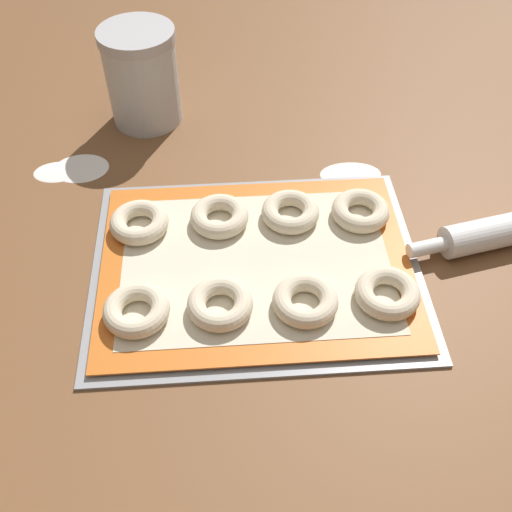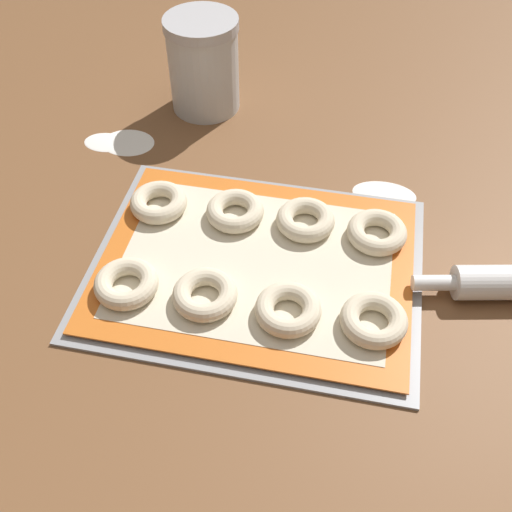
{
  "view_description": "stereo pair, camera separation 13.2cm",
  "coord_description": "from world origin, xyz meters",
  "views": [
    {
      "loc": [
        -0.05,
        -0.51,
        0.57
      ],
      "look_at": [
        -0.02,
        -0.02,
        0.02
      ],
      "focal_mm": 42.0,
      "sensor_mm": 36.0,
      "label": 1
    },
    {
      "loc": [
        0.08,
        -0.5,
        0.57
      ],
      "look_at": [
        -0.02,
        -0.02,
        0.02
      ],
      "focal_mm": 42.0,
      "sensor_mm": 36.0,
      "label": 2
    }
  ],
  "objects": [
    {
      "name": "baking_mat",
      "position": [
        -0.02,
        -0.02,
        0.01
      ],
      "size": [
        0.38,
        0.3,
        0.0
      ],
      "color": "orange",
      "rests_on": "baking_tray"
    },
    {
      "name": "bagel_front_mid_right",
      "position": [
        0.03,
        -0.09,
        0.02
      ],
      "size": [
        0.08,
        0.08,
        0.02
      ],
      "color": "beige",
      "rests_on": "baking_mat"
    },
    {
      "name": "bagel_back_far_left",
      "position": [
        -0.16,
        0.05,
        0.02
      ],
      "size": [
        0.08,
        0.08,
        0.02
      ],
      "color": "beige",
      "rests_on": "baking_mat"
    },
    {
      "name": "flour_patch_near",
      "position": [
        -0.26,
        0.2,
        0.0
      ],
      "size": [
        0.08,
        0.07,
        0.0
      ],
      "color": "white",
      "rests_on": "ground_plane"
    },
    {
      "name": "baking_tray",
      "position": [
        -0.02,
        -0.02,
        0.0
      ],
      "size": [
        0.41,
        0.32,
        0.01
      ],
      "color": "#93969B",
      "rests_on": "ground_plane"
    },
    {
      "name": "flour_canister",
      "position": [
        -0.17,
        0.32,
        0.08
      ],
      "size": [
        0.11,
        0.11,
        0.15
      ],
      "color": "silver",
      "rests_on": "ground_plane"
    },
    {
      "name": "flour_patch_far",
      "position": [
        -0.3,
        0.19,
        0.0
      ],
      "size": [
        0.07,
        0.05,
        0.0
      ],
      "color": "white",
      "rests_on": "ground_plane"
    },
    {
      "name": "bagel_front_far_left",
      "position": [
        -0.16,
        -0.09,
        0.02
      ],
      "size": [
        0.08,
        0.08,
        0.02
      ],
      "color": "beige",
      "rests_on": "baking_mat"
    },
    {
      "name": "flour_patch_side",
      "position": [
        0.13,
        0.15,
        0.0
      ],
      "size": [
        0.09,
        0.05,
        0.0
      ],
      "color": "white",
      "rests_on": "ground_plane"
    },
    {
      "name": "bagel_front_mid_left",
      "position": [
        -0.06,
        -0.09,
        0.02
      ],
      "size": [
        0.08,
        0.08,
        0.02
      ],
      "color": "beige",
      "rests_on": "baking_mat"
    },
    {
      "name": "ground_plane",
      "position": [
        0.0,
        0.0,
        0.0
      ],
      "size": [
        2.8,
        2.8,
        0.0
      ],
      "primitive_type": "plane",
      "color": "brown"
    },
    {
      "name": "bagel_back_mid_left",
      "position": [
        -0.06,
        0.06,
        0.02
      ],
      "size": [
        0.08,
        0.08,
        0.02
      ],
      "color": "beige",
      "rests_on": "baking_mat"
    },
    {
      "name": "bagel_back_far_right",
      "position": [
        0.13,
        0.05,
        0.02
      ],
      "size": [
        0.08,
        0.08,
        0.02
      ],
      "color": "beige",
      "rests_on": "baking_mat"
    },
    {
      "name": "bagel_back_mid_right",
      "position": [
        0.03,
        0.06,
        0.02
      ],
      "size": [
        0.08,
        0.08,
        0.02
      ],
      "color": "beige",
      "rests_on": "baking_mat"
    },
    {
      "name": "bagel_front_far_right",
      "position": [
        0.13,
        -0.08,
        0.02
      ],
      "size": [
        0.08,
        0.08,
        0.02
      ],
      "color": "beige",
      "rests_on": "baking_mat"
    }
  ]
}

